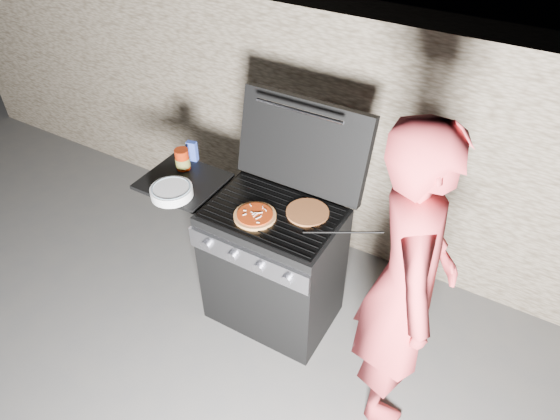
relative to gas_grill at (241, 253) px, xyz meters
The scene contains 10 objects.
ground 0.52m from the gas_grill, ahead, with size 50.00×50.00×0.00m, color #464645.
stone_wall 1.17m from the gas_grill, 76.61° to the left, with size 8.00×0.35×1.80m, color gray.
gas_grill is the anchor object (origin of this frame).
pizza_topped 0.51m from the gas_grill, 25.59° to the right, with size 0.25×0.25×0.03m, color tan, non-canonical shape.
pizza_plain 0.64m from the gas_grill, 12.64° to the left, with size 0.25×0.25×0.01m, color orange.
sauce_jar 0.72m from the gas_grill, 168.18° to the left, with size 0.09×0.09×0.14m, color #9F2307.
blue_carton 0.75m from the gas_grill, 156.83° to the left, with size 0.07×0.04×0.14m, color #2E49B7.
plate_stack 0.63m from the gas_grill, 156.35° to the right, with size 0.26×0.26×0.06m, color white.
person 1.23m from the gas_grill, ahead, with size 0.68×0.45×1.87m, color #B83339.
tongs 0.86m from the gas_grill, ahead, with size 0.01×0.01×0.44m, color black.
Camera 1 is at (1.16, -1.92, 2.80)m, focal length 32.00 mm.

